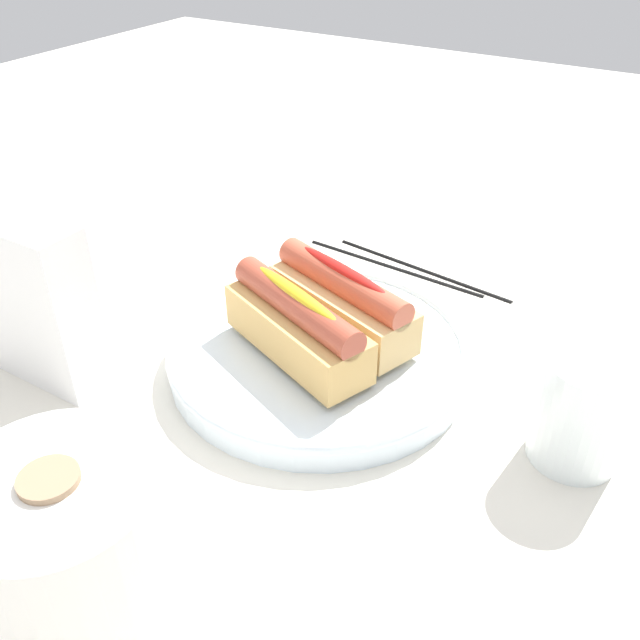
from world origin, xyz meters
name	(u,v)px	position (x,y,z in m)	size (l,w,h in m)	color
ground_plane	(347,361)	(0.00, 0.00, 0.00)	(2.40, 2.40, 0.00)	silver
serving_bowl	(320,351)	(0.02, 0.02, 0.02)	(0.27, 0.27, 0.03)	silver
hotdog_front	(342,301)	(0.01, -0.01, 0.06)	(0.16, 0.10, 0.06)	#DBB270
hotdog_back	(297,325)	(0.03, 0.04, 0.06)	(0.16, 0.10, 0.06)	tan
water_glass	(582,413)	(-0.21, 0.02, 0.04)	(0.07, 0.07, 0.09)	white
paper_towel_roll	(75,565)	(0.00, 0.31, 0.07)	(0.11, 0.11, 0.13)	white
napkin_box	(36,303)	(0.22, 0.15, 0.07)	(0.11, 0.04, 0.15)	white
chopstick_near	(393,266)	(0.04, -0.18, 0.00)	(0.01, 0.01, 0.22)	black
chopstick_far	(422,268)	(0.01, -0.19, 0.00)	(0.01, 0.01, 0.22)	black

